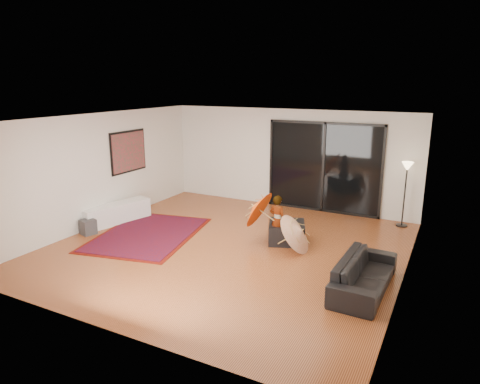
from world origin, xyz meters
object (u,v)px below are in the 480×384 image
Objects in this scene: sofa at (364,274)px; child at (277,220)px; ottoman at (287,232)px; media_console at (116,213)px.

sofa is 1.75× the size of child.
ottoman is 0.70× the size of child.
media_console is at bearing 21.38° from child.
sofa is at bearing 7.73° from media_console.
ottoman is 0.44m from child.
sofa is 2.43m from child.
ottoman is (4.23, 0.71, -0.03)m from media_console.
media_console is at bearing -170.48° from ottoman.
media_console reaches higher than ottoman.
sofa is (6.20, -0.78, 0.04)m from media_console.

